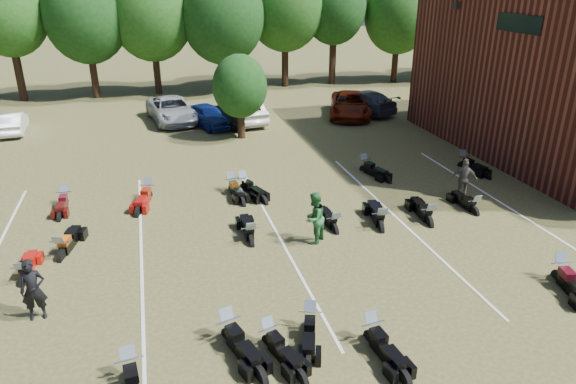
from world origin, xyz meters
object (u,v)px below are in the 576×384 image
object	(u,v)px
motorcycle_14	(66,204)
motorcycle_7	(25,283)
person_green	(314,218)
person_grey	(464,179)
motorcycle_0	(132,379)
person_black	(33,290)
motorcycle_3	(310,329)
car_4	(208,116)

from	to	relation	value
motorcycle_14	motorcycle_7	bearing A→B (deg)	-92.83
person_green	motorcycle_7	world-z (taller)	person_green
person_grey	motorcycle_0	world-z (taller)	person_grey
person_grey	motorcycle_0	distance (m)	15.83
person_black	person_grey	xyz separation A→B (m)	(16.48, 4.23, -0.01)
motorcycle_7	person_green	bearing A→B (deg)	-175.52
person_black	motorcycle_14	bearing A→B (deg)	87.24
motorcycle_3	motorcycle_14	bearing A→B (deg)	143.97
car_4	motorcycle_7	size ratio (longest dim) A/B	2.06
car_4	person_black	world-z (taller)	person_black
person_grey	motorcycle_14	distance (m)	17.17
motorcycle_3	person_black	bearing A→B (deg)	179.79
motorcycle_3	motorcycle_14	world-z (taller)	motorcycle_3
motorcycle_0	motorcycle_7	size ratio (longest dim) A/B	1.11
motorcycle_7	motorcycle_14	size ratio (longest dim) A/B	0.98
person_green	person_grey	size ratio (longest dim) A/B	1.06
motorcycle_3	person_grey	bearing A→B (deg)	55.53
motorcycle_14	motorcycle_0	bearing A→B (deg)	-74.07
motorcycle_0	person_black	bearing A→B (deg)	121.69
person_green	person_grey	bearing A→B (deg)	151.49
person_green	person_grey	world-z (taller)	person_green
person_green	motorcycle_3	bearing A→B (deg)	26.99
person_grey	car_4	bearing A→B (deg)	-23.88
car_4	person_green	size ratio (longest dim) A/B	2.16
person_grey	motorcycle_14	bearing A→B (deg)	20.37
person_grey	motorcycle_7	world-z (taller)	person_grey
person_grey	motorcycle_14	size ratio (longest dim) A/B	0.88
person_green	motorcycle_0	size ratio (longest dim) A/B	0.86
person_green	motorcycle_3	size ratio (longest dim) A/B	0.93
motorcycle_0	motorcycle_14	world-z (taller)	motorcycle_0
motorcycle_0	motorcycle_14	bearing A→B (deg)	96.91
person_black	person_green	size ratio (longest dim) A/B	0.96
motorcycle_0	motorcycle_3	size ratio (longest dim) A/B	1.07
person_black	person_grey	size ratio (longest dim) A/B	1.01
motorcycle_14	person_green	bearing A→B (deg)	-30.72
car_4	motorcycle_3	xyz separation A→B (m)	(0.07, -21.33, -0.72)
car_4	motorcycle_14	size ratio (longest dim) A/B	2.01
car_4	person_green	distance (m)	16.67
car_4	person_black	size ratio (longest dim) A/B	2.26
car_4	motorcycle_7	xyz separation A→B (m)	(-8.02, -16.72, -0.72)
motorcycle_7	person_black	bearing A→B (deg)	113.75
car_4	person_green	world-z (taller)	person_green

